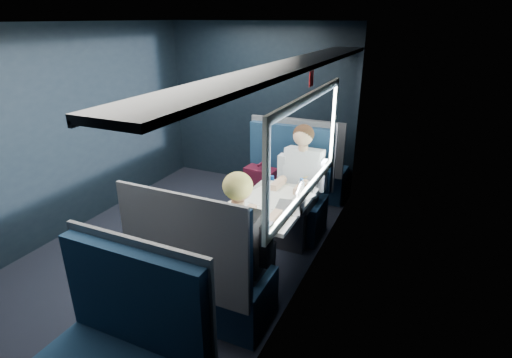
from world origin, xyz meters
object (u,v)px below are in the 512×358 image
at_px(seat_row_front, 308,170).
at_px(laptop, 295,203).
at_px(man, 300,180).
at_px(bottle_small, 301,189).
at_px(seat_bay_near, 282,194).
at_px(woman, 242,241).
at_px(seat_bay_far, 205,278).
at_px(cup, 310,187).
at_px(table, 269,209).

height_order(seat_row_front, laptop, seat_row_front).
height_order(man, bottle_small, man).
xyz_separation_m(man, laptop, (0.20, -0.74, 0.09)).
bearing_deg(bottle_small, seat_bay_near, 123.62).
relative_size(woman, laptop, 3.80).
bearing_deg(laptop, woman, -106.60).
bearing_deg(seat_row_front, seat_bay_far, -90.00).
height_order(seat_bay_near, seat_row_front, seat_bay_near).
distance_m(woman, laptop, 0.70).
distance_m(seat_bay_near, bottle_small, 0.89).
xyz_separation_m(seat_bay_near, cup, (0.47, -0.48, 0.36)).
xyz_separation_m(seat_bay_near, seat_row_front, (0.02, 0.92, -0.01)).
distance_m(woman, cup, 1.13).
height_order(seat_bay_near, laptop, seat_bay_near).
bearing_deg(cup, seat_bay_near, 134.76).
distance_m(table, seat_row_front, 1.82).
bearing_deg(seat_row_front, bottle_small, -75.03).
xyz_separation_m(woman, laptop, (0.20, 0.67, 0.08)).
distance_m(laptop, cup, 0.44).
xyz_separation_m(table, woman, (0.07, -0.71, 0.06)).
height_order(seat_bay_near, woman, woman).
height_order(man, woman, same).
distance_m(table, bottle_small, 0.36).
bearing_deg(woman, laptop, 73.40).
height_order(woman, cup, woman).
height_order(bottle_small, cup, bottle_small).
bearing_deg(man, woman, -90.00).
relative_size(seat_row_front, woman, 0.88).
bearing_deg(seat_bay_far, cup, 70.31).
relative_size(man, cup, 14.29).
bearing_deg(woman, seat_bay_near, 99.54).
bearing_deg(seat_row_front, seat_bay_near, -90.96).
bearing_deg(cup, woman, -100.53).
distance_m(seat_bay_near, seat_bay_far, 1.75).
relative_size(laptop, cup, 3.76).
distance_m(table, man, 0.70).
height_order(table, laptop, laptop).
bearing_deg(table, seat_row_front, 95.80).
relative_size(seat_bay_near, cup, 13.62).
bearing_deg(bottle_small, seat_bay_far, -111.27).
xyz_separation_m(seat_bay_near, seat_bay_far, (0.02, -1.75, -0.01)).
xyz_separation_m(seat_bay_far, bottle_small, (0.42, 1.09, 0.41)).
relative_size(table, cup, 10.81).
bearing_deg(seat_bay_far, bottle_small, 68.73).
bearing_deg(woman, man, 90.00).
bearing_deg(seat_bay_far, laptop, 61.72).
xyz_separation_m(seat_row_front, woman, (0.25, -2.50, 0.32)).
height_order(seat_bay_near, cup, seat_bay_near).
bearing_deg(seat_bay_near, seat_bay_far, -89.49).
relative_size(seat_row_front, man, 0.88).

